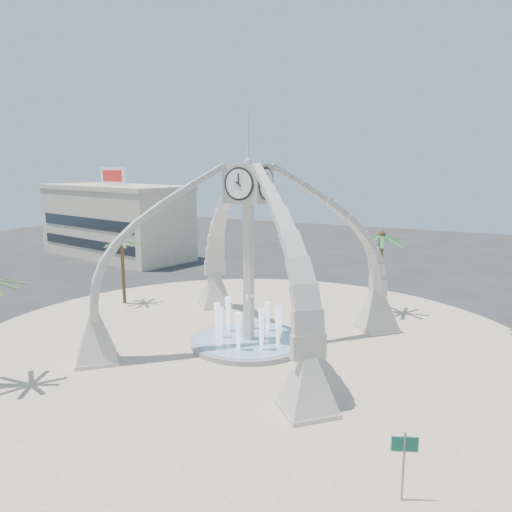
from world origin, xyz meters
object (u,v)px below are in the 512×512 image
at_px(fountain, 249,341).
at_px(palm_north, 381,236).
at_px(palm_west, 122,241).
at_px(street_sign, 404,453).
at_px(clock_tower, 249,252).

height_order(fountain, palm_north, palm_north).
relative_size(palm_west, street_sign, 2.34).
xyz_separation_m(clock_tower, street_sign, (12.64, -11.80, -4.52)).
bearing_deg(clock_tower, street_sign, -43.02).
bearing_deg(palm_west, fountain, -15.38).
relative_size(fountain, palm_west, 1.24).
xyz_separation_m(clock_tower, palm_west, (-14.73, 4.05, -0.79)).
bearing_deg(street_sign, palm_north, 82.89).
height_order(clock_tower, street_sign, clock_tower).
relative_size(fountain, street_sign, 2.91).
bearing_deg(palm_west, palm_north, 19.35).
bearing_deg(fountain, clock_tower, -90.00).
relative_size(clock_tower, palm_west, 2.79).
relative_size(palm_north, street_sign, 2.71).
distance_m(palm_north, street_sign, 24.51).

